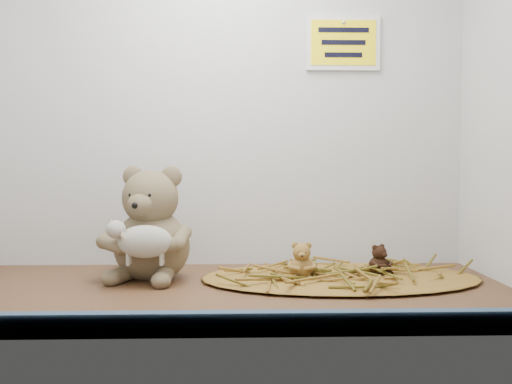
{
  "coord_description": "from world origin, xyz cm",
  "views": [
    {
      "loc": [
        4.3,
        -112.07,
        25.82
      ],
      "look_at": [
        7.75,
        3.88,
        19.57
      ],
      "focal_mm": 40.0,
      "sensor_mm": 36.0,
      "label": 1
    }
  ],
  "objects_px": {
    "main_teddy": "(152,222)",
    "mini_teddy_tan": "(302,259)",
    "mini_teddy_brown": "(379,258)",
    "toy_lamb": "(145,242)"
  },
  "relations": [
    {
      "from": "main_teddy",
      "to": "mini_teddy_brown",
      "type": "distance_m",
      "value": 0.51
    },
    {
      "from": "toy_lamb",
      "to": "mini_teddy_brown",
      "type": "relative_size",
      "value": 2.23
    },
    {
      "from": "toy_lamb",
      "to": "mini_teddy_brown",
      "type": "bearing_deg",
      "value": 9.22
    },
    {
      "from": "main_teddy",
      "to": "mini_teddy_tan",
      "type": "distance_m",
      "value": 0.34
    },
    {
      "from": "mini_teddy_tan",
      "to": "mini_teddy_brown",
      "type": "relative_size",
      "value": 1.18
    },
    {
      "from": "mini_teddy_tan",
      "to": "toy_lamb",
      "type": "bearing_deg",
      "value": -169.44
    },
    {
      "from": "main_teddy",
      "to": "mini_teddy_brown",
      "type": "xyz_separation_m",
      "value": [
        0.5,
        -0.01,
        -0.08
      ]
    },
    {
      "from": "toy_lamb",
      "to": "mini_teddy_tan",
      "type": "xyz_separation_m",
      "value": [
        0.33,
        0.04,
        -0.04
      ]
    },
    {
      "from": "toy_lamb",
      "to": "mini_teddy_tan",
      "type": "relative_size",
      "value": 1.89
    },
    {
      "from": "toy_lamb",
      "to": "mini_teddy_tan",
      "type": "distance_m",
      "value": 0.33
    }
  ]
}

